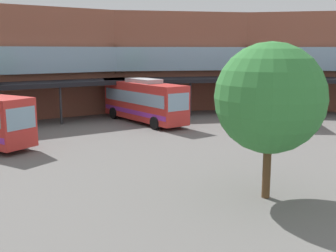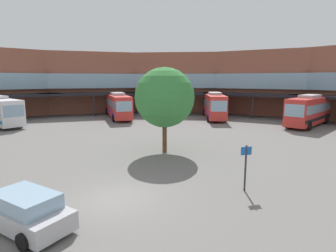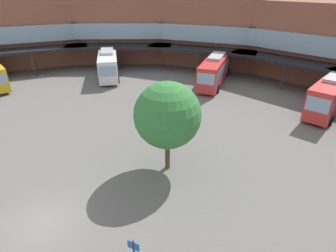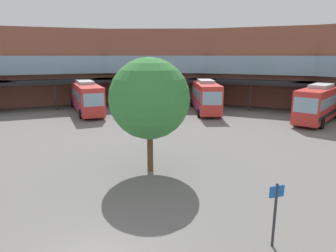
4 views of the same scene
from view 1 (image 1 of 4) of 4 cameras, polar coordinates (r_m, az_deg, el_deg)
The scene contains 4 objects.
station_building at distance 27.34m, azimuth -7.47°, elevation 7.77°, with size 83.55×50.44×10.47m.
bus_2 at distance 40.48m, azimuth 14.93°, elevation 3.71°, with size 8.18×9.38×3.96m.
bus_5 at distance 37.38m, azimuth -3.34°, elevation 3.53°, with size 3.12×10.37×3.98m.
plaza_tree at distance 18.25m, azimuth 13.86°, elevation 3.74°, with size 4.78×4.78×6.85m.
Camera 1 is at (-11.99, -3.19, 6.48)m, focal length 44.22 mm.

